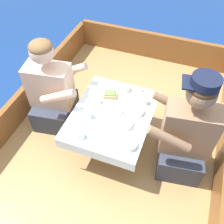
# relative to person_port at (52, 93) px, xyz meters

# --- Properties ---
(ground_plane) EXTENTS (60.00, 60.00, 0.00)m
(ground_plane) POSITION_rel_person_port_xyz_m (0.64, -0.03, -0.71)
(ground_plane) COLOR navy
(boat_deck) EXTENTS (2.06, 2.98, 0.33)m
(boat_deck) POSITION_rel_person_port_xyz_m (0.64, -0.03, -0.55)
(boat_deck) COLOR #A87F4C
(boat_deck) RESTS_ON ground_plane
(gunwale_port) EXTENTS (0.06, 2.98, 0.30)m
(gunwale_port) POSITION_rel_person_port_xyz_m (-0.36, -0.03, -0.23)
(gunwale_port) COLOR brown
(gunwale_port) RESTS_ON boat_deck
(gunwale_starboard) EXTENTS (0.06, 2.98, 0.30)m
(gunwale_starboard) POSITION_rel_person_port_xyz_m (1.64, -0.03, -0.23)
(gunwale_starboard) COLOR brown
(gunwale_starboard) RESTS_ON boat_deck
(bow_coaming) EXTENTS (1.94, 0.06, 0.35)m
(bow_coaming) POSITION_rel_person_port_xyz_m (0.64, 1.43, -0.20)
(bow_coaming) COLOR brown
(bow_coaming) RESTS_ON boat_deck
(cockpit_table) EXTENTS (0.67, 0.83, 0.41)m
(cockpit_table) POSITION_rel_person_port_xyz_m (0.64, -0.07, -0.01)
(cockpit_table) COLOR #B2B2B7
(cockpit_table) RESTS_ON boat_deck
(person_port) EXTENTS (0.57, 0.51, 0.94)m
(person_port) POSITION_rel_person_port_xyz_m (0.00, 0.00, 0.00)
(person_port) COLOR #333847
(person_port) RESTS_ON boat_deck
(person_starboard) EXTENTS (0.56, 0.50, 1.01)m
(person_starboard) POSITION_rel_person_port_xyz_m (1.27, -0.09, 0.03)
(person_starboard) COLOR #333847
(person_starboard) RESTS_ON boat_deck
(plate_sandwich) EXTENTS (0.21, 0.21, 0.01)m
(plate_sandwich) POSITION_rel_person_port_xyz_m (0.55, 0.11, 0.03)
(plate_sandwich) COLOR silver
(plate_sandwich) RESTS_ON cockpit_table
(plate_bread) EXTENTS (0.17, 0.17, 0.01)m
(plate_bread) POSITION_rel_person_port_xyz_m (0.62, -0.22, 0.03)
(plate_bread) COLOR silver
(plate_bread) RESTS_ON cockpit_table
(sandwich) EXTENTS (0.14, 0.11, 0.05)m
(sandwich) POSITION_rel_person_port_xyz_m (0.55, 0.11, 0.06)
(sandwich) COLOR tan
(sandwich) RESTS_ON plate_sandwich
(bowl_port_near) EXTENTS (0.13, 0.13, 0.04)m
(bowl_port_near) POSITION_rel_person_port_xyz_m (0.66, -0.06, 0.05)
(bowl_port_near) COLOR silver
(bowl_port_near) RESTS_ON cockpit_table
(bowl_starboard_near) EXTENTS (0.13, 0.13, 0.04)m
(bowl_starboard_near) POSITION_rel_person_port_xyz_m (0.83, 0.01, 0.05)
(bowl_starboard_near) COLOR silver
(bowl_starboard_near) RESTS_ON cockpit_table
(bowl_center_far) EXTENTS (0.12, 0.12, 0.04)m
(bowl_center_far) POSITION_rel_person_port_xyz_m (0.88, -0.34, 0.05)
(bowl_center_far) COLOR silver
(bowl_center_far) RESTS_ON cockpit_table
(bowl_port_far) EXTENTS (0.14, 0.14, 0.04)m
(bowl_port_far) POSITION_rel_person_port_xyz_m (0.78, -0.16, 0.05)
(bowl_port_far) COLOR silver
(bowl_port_far) RESTS_ON cockpit_table
(coffee_cup_port) EXTENTS (0.09, 0.06, 0.05)m
(coffee_cup_port) POSITION_rel_person_port_xyz_m (0.87, 0.15, 0.05)
(coffee_cup_port) COLOR silver
(coffee_cup_port) RESTS_ON cockpit_table
(coffee_cup_starboard) EXTENTS (0.11, 0.08, 0.05)m
(coffee_cup_starboard) POSITION_rel_person_port_xyz_m (0.49, -0.38, 0.05)
(coffee_cup_starboard) COLOR silver
(coffee_cup_starboard) RESTS_ON cockpit_table
(coffee_cup_center) EXTENTS (0.10, 0.07, 0.07)m
(coffee_cup_center) POSITION_rel_person_port_xyz_m (0.46, -0.17, 0.06)
(coffee_cup_center) COLOR silver
(coffee_cup_center) RESTS_ON cockpit_table
(tin_can) EXTENTS (0.07, 0.07, 0.05)m
(tin_can) POSITION_rel_person_port_xyz_m (0.66, 0.25, 0.05)
(tin_can) COLOR silver
(tin_can) RESTS_ON cockpit_table
(utensil_fork_starboard) EXTENTS (0.03, 0.17, 0.00)m
(utensil_fork_starboard) POSITION_rel_person_port_xyz_m (0.51, -0.03, 0.03)
(utensil_fork_starboard) COLOR silver
(utensil_fork_starboard) RESTS_ON cockpit_table
(utensil_fork_port) EXTENTS (0.17, 0.03, 0.00)m
(utensil_fork_port) POSITION_rel_person_port_xyz_m (0.76, 0.28, 0.03)
(utensil_fork_port) COLOR silver
(utensil_fork_port) RESTS_ON cockpit_table
(utensil_knife_starboard) EXTENTS (0.08, 0.16, 0.00)m
(utensil_knife_starboard) POSITION_rel_person_port_xyz_m (0.48, -0.01, 0.03)
(utensil_knife_starboard) COLOR silver
(utensil_knife_starboard) RESTS_ON cockpit_table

